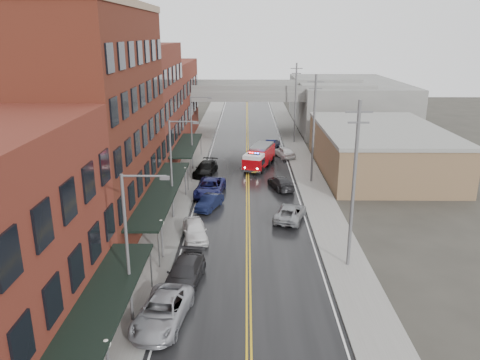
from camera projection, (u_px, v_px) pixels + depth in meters
name	position (u px, v px, depth m)	size (l,w,h in m)	color
road	(248.00, 197.00, 48.28)	(11.00, 160.00, 0.02)	black
sidewalk_left	(177.00, 196.00, 48.36)	(3.00, 160.00, 0.15)	slate
sidewalk_right	(319.00, 196.00, 48.17)	(3.00, 160.00, 0.15)	slate
curb_left	(193.00, 196.00, 48.33)	(0.30, 160.00, 0.15)	gray
curb_right	(302.00, 196.00, 48.19)	(0.30, 160.00, 0.15)	gray
brick_building_b	(90.00, 122.00, 39.08)	(9.00, 20.00, 18.00)	#522315
brick_building_c	(137.00, 108.00, 56.23)	(9.00, 15.00, 15.00)	maroon
brick_building_far	(163.00, 101.00, 73.37)	(9.00, 20.00, 12.00)	maroon
tan_building	(379.00, 150.00, 56.88)	(14.00, 22.00, 5.00)	brown
right_far_block	(346.00, 103.00, 85.02)	(18.00, 30.00, 8.00)	slate
awning_0	(95.00, 316.00, 22.68)	(2.60, 16.00, 3.09)	black
awning_1	(162.00, 191.00, 40.81)	(2.60, 18.00, 3.09)	black
awning_2	(187.00, 145.00, 57.50)	(2.60, 13.00, 3.09)	black
globe_lamp_0	(107.00, 355.00, 20.96)	(0.44, 0.44, 3.12)	#59595B
globe_lamp_1	(161.00, 230.00, 34.32)	(0.44, 0.44, 3.12)	#59595B
globe_lamp_2	(185.00, 175.00, 47.67)	(0.44, 0.44, 3.12)	#59595B
street_lamp_0	(131.00, 240.00, 25.83)	(2.64, 0.22, 9.00)	#59595B
street_lamp_1	(174.00, 163.00, 41.09)	(2.64, 0.22, 9.00)	#59595B
street_lamp_2	(194.00, 128.00, 56.36)	(2.64, 0.22, 9.00)	#59595B
utility_pole_0	(354.00, 183.00, 32.00)	(1.80, 0.24, 12.00)	#59595B
utility_pole_1	(314.00, 127.00, 51.08)	(1.80, 0.24, 12.00)	#59595B
utility_pole_2	(295.00, 102.00, 70.16)	(1.80, 0.24, 12.00)	#59595B
overpass	(247.00, 98.00, 77.02)	(40.00, 10.00, 7.50)	slate
fire_truck	(259.00, 156.00, 58.43)	(4.47, 7.59, 2.64)	#A0070D
parked_car_left_2	(162.00, 312.00, 26.94)	(2.59, 5.63, 1.56)	#9D9EA5
parked_car_left_3	(185.00, 273.00, 31.31)	(2.16, 5.31, 1.54)	#252527
parked_car_left_4	(195.00, 230.00, 38.11)	(1.84, 4.57, 1.56)	silver
parked_car_left_5	(210.00, 202.00, 44.78)	(1.42, 4.07, 1.34)	black
parked_car_left_6	(210.00, 188.00, 48.52)	(2.73, 5.93, 1.65)	#161953
parked_car_left_7	(206.00, 169.00, 55.48)	(2.16, 5.30, 1.54)	black
parked_car_right_0	(290.00, 212.00, 42.12)	(2.29, 4.97, 1.38)	gray
parked_car_right_1	(281.00, 183.00, 50.56)	(1.89, 4.64, 1.35)	#252527
parked_car_right_2	(284.00, 152.00, 63.35)	(1.79, 4.45, 1.52)	white
parked_car_right_3	(272.00, 144.00, 68.29)	(1.48, 4.25, 1.40)	black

